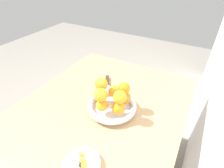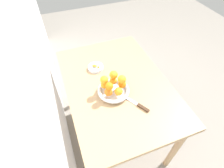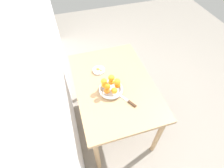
{
  "view_description": "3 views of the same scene",
  "coord_description": "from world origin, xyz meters",
  "px_view_note": "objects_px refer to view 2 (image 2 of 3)",
  "views": [
    {
      "loc": [
        0.45,
        0.35,
        1.32
      ],
      "look_at": [
        -0.12,
        0.04,
        0.86
      ],
      "focal_mm": 28.0,
      "sensor_mm": 36.0,
      "label": 1
    },
    {
      "loc": [
        -0.83,
        0.35,
        1.72
      ],
      "look_at": [
        -0.05,
        0.06,
        0.8
      ],
      "focal_mm": 28.0,
      "sensor_mm": 36.0,
      "label": 2
    },
    {
      "loc": [
        -1.06,
        0.34,
        2.05
      ],
      "look_at": [
        -0.09,
        0.05,
        0.86
      ],
      "focal_mm": 28.0,
      "sensor_mm": 36.0,
      "label": 3
    }
  ],
  "objects_px": {
    "orange_1": "(119,91)",
    "orange_3": "(113,81)",
    "fruit_bowl": "(113,91)",
    "candy_ball_3": "(99,67)",
    "orange_0": "(109,92)",
    "orange_4": "(105,85)",
    "orange_2": "(122,84)",
    "candy_ball_2": "(93,66)",
    "knife": "(136,103)",
    "orange_6": "(122,79)",
    "dining_table": "(116,90)",
    "orange_5": "(114,75)",
    "orange_8": "(109,86)",
    "candy_ball_1": "(96,66)",
    "orange_7": "(104,80)",
    "candy_ball_0": "(95,65)",
    "candy_ball_4": "(96,66)",
    "candy_dish": "(96,68)"
  },
  "relations": [
    {
      "from": "orange_3",
      "to": "candy_ball_4",
      "type": "height_order",
      "value": "orange_3"
    },
    {
      "from": "candy_ball_2",
      "to": "candy_ball_3",
      "type": "bearing_deg",
      "value": -130.69
    },
    {
      "from": "knife",
      "to": "candy_ball_3",
      "type": "bearing_deg",
      "value": 17.96
    },
    {
      "from": "candy_ball_2",
      "to": "knife",
      "type": "relative_size",
      "value": 0.08
    },
    {
      "from": "orange_5",
      "to": "knife",
      "type": "xyz_separation_m",
      "value": [
        -0.2,
        -0.09,
        -0.12
      ]
    },
    {
      "from": "candy_ball_1",
      "to": "candy_ball_2",
      "type": "relative_size",
      "value": 0.93
    },
    {
      "from": "orange_6",
      "to": "candy_ball_2",
      "type": "distance_m",
      "value": 0.34
    },
    {
      "from": "orange_8",
      "to": "knife",
      "type": "height_order",
      "value": "orange_8"
    },
    {
      "from": "orange_1",
      "to": "orange_2",
      "type": "distance_m",
      "value": 0.07
    },
    {
      "from": "orange_1",
      "to": "orange_3",
      "type": "xyz_separation_m",
      "value": [
        0.11,
        -0.0,
        -0.0
      ]
    },
    {
      "from": "dining_table",
      "to": "candy_ball_3",
      "type": "height_order",
      "value": "candy_ball_3"
    },
    {
      "from": "orange_5",
      "to": "knife",
      "type": "bearing_deg",
      "value": -156.73
    },
    {
      "from": "orange_1",
      "to": "candy_ball_0",
      "type": "relative_size",
      "value": 4.08
    },
    {
      "from": "fruit_bowl",
      "to": "orange_0",
      "type": "distance_m",
      "value": 0.08
    },
    {
      "from": "orange_8",
      "to": "fruit_bowl",
      "type": "bearing_deg",
      "value": -53.12
    },
    {
      "from": "fruit_bowl",
      "to": "orange_2",
      "type": "bearing_deg",
      "value": -90.94
    },
    {
      "from": "orange_5",
      "to": "candy_ball_0",
      "type": "xyz_separation_m",
      "value": [
        0.25,
        0.07,
        -0.09
      ]
    },
    {
      "from": "dining_table",
      "to": "orange_0",
      "type": "bearing_deg",
      "value": 137.77
    },
    {
      "from": "fruit_bowl",
      "to": "candy_ball_4",
      "type": "height_order",
      "value": "candy_ball_4"
    },
    {
      "from": "dining_table",
      "to": "orange_7",
      "type": "xyz_separation_m",
      "value": [
        -0.05,
        0.11,
        0.21
      ]
    },
    {
      "from": "orange_1",
      "to": "orange_8",
      "type": "relative_size",
      "value": 1.07
    },
    {
      "from": "orange_4",
      "to": "orange_6",
      "type": "distance_m",
      "value": 0.14
    },
    {
      "from": "orange_5",
      "to": "orange_6",
      "type": "relative_size",
      "value": 1.01
    },
    {
      "from": "orange_2",
      "to": "orange_5",
      "type": "distance_m",
      "value": 0.09
    },
    {
      "from": "orange_0",
      "to": "orange_6",
      "type": "bearing_deg",
      "value": -75.69
    },
    {
      "from": "fruit_bowl",
      "to": "candy_ball_3",
      "type": "xyz_separation_m",
      "value": [
        0.27,
        0.03,
        0.01
      ]
    },
    {
      "from": "orange_0",
      "to": "orange_8",
      "type": "height_order",
      "value": "orange_8"
    },
    {
      "from": "orange_8",
      "to": "candy_ball_3",
      "type": "relative_size",
      "value": 3.04
    },
    {
      "from": "candy_dish",
      "to": "orange_5",
      "type": "bearing_deg",
      "value": -164.33
    },
    {
      "from": "orange_3",
      "to": "orange_5",
      "type": "distance_m",
      "value": 0.06
    },
    {
      "from": "fruit_bowl",
      "to": "candy_ball_2",
      "type": "xyz_separation_m",
      "value": [
        0.3,
        0.06,
        0.01
      ]
    },
    {
      "from": "orange_6",
      "to": "orange_7",
      "type": "relative_size",
      "value": 1.03
    },
    {
      "from": "dining_table",
      "to": "fruit_bowl",
      "type": "xyz_separation_m",
      "value": [
        -0.08,
        0.06,
        0.11
      ]
    },
    {
      "from": "orange_2",
      "to": "candy_ball_1",
      "type": "height_order",
      "value": "orange_2"
    },
    {
      "from": "orange_3",
      "to": "orange_4",
      "type": "relative_size",
      "value": 0.95
    },
    {
      "from": "orange_6",
      "to": "candy_ball_1",
      "type": "relative_size",
      "value": 3.26
    },
    {
      "from": "candy_ball_4",
      "to": "candy_ball_1",
      "type": "bearing_deg",
      "value": -30.25
    },
    {
      "from": "orange_8",
      "to": "candy_ball_3",
      "type": "distance_m",
      "value": 0.32
    },
    {
      "from": "candy_ball_2",
      "to": "knife",
      "type": "distance_m",
      "value": 0.48
    },
    {
      "from": "orange_1",
      "to": "orange_8",
      "type": "bearing_deg",
      "value": 70.01
    },
    {
      "from": "orange_0",
      "to": "orange_4",
      "type": "xyz_separation_m",
      "value": [
        0.07,
        0.0,
        0.0
      ]
    },
    {
      "from": "fruit_bowl",
      "to": "orange_0",
      "type": "height_order",
      "value": "orange_0"
    },
    {
      "from": "orange_3",
      "to": "orange_7",
      "type": "xyz_separation_m",
      "value": [
        -0.02,
        0.07,
        0.06
      ]
    },
    {
      "from": "orange_0",
      "to": "orange_5",
      "type": "height_order",
      "value": "orange_5"
    },
    {
      "from": "candy_ball_0",
      "to": "orange_6",
      "type": "bearing_deg",
      "value": -160.36
    },
    {
      "from": "candy_dish",
      "to": "orange_3",
      "type": "distance_m",
      "value": 0.25
    },
    {
      "from": "candy_ball_1",
      "to": "candy_ball_2",
      "type": "bearing_deg",
      "value": 71.27
    },
    {
      "from": "orange_3",
      "to": "orange_7",
      "type": "height_order",
      "value": "orange_7"
    },
    {
      "from": "orange_8",
      "to": "candy_ball_3",
      "type": "height_order",
      "value": "orange_8"
    },
    {
      "from": "orange_4",
      "to": "orange_8",
      "type": "relative_size",
      "value": 1.06
    }
  ]
}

